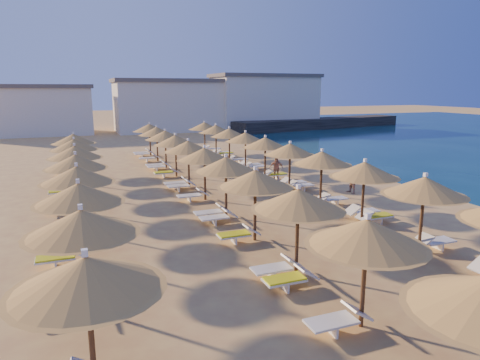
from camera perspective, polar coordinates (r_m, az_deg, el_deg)
name	(u,v)px	position (r m, az deg, el deg)	size (l,w,h in m)	color
ground	(300,223)	(19.64, 8.06, -5.69)	(220.00, 220.00, 0.00)	#E0B862
jetty	(321,123)	(67.36, 10.76, 7.45)	(30.00, 4.00, 1.50)	black
hotel_blocks	(169,105)	(62.78, -9.42, 9.87)	(48.10, 10.71, 8.10)	silver
parasol_row_east	(305,154)	(23.48, 8.65, 3.42)	(3.04, 40.66, 3.01)	brown
parasol_row_west	(214,160)	(21.39, -3.43, 2.70)	(3.04, 40.66, 3.01)	brown
parasol_row_inland	(76,169)	(20.37, -21.00, 1.44)	(3.04, 26.98, 3.01)	brown
loungers	(231,201)	(21.89, -1.21, -2.77)	(14.71, 38.27, 0.66)	white
beachgoer_c	(276,168)	(28.44, 4.85, 1.60)	(0.94, 0.39, 1.60)	tan
beachgoer_b	(352,180)	(25.54, 14.70, 0.00)	(0.76, 0.59, 1.56)	tan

